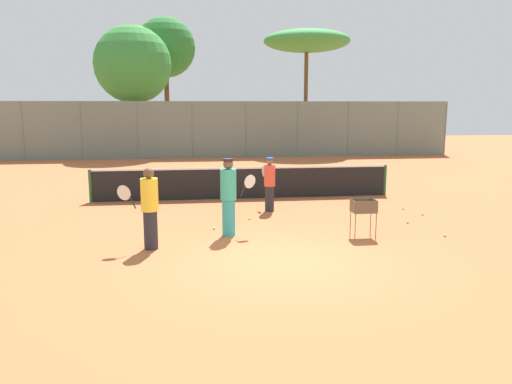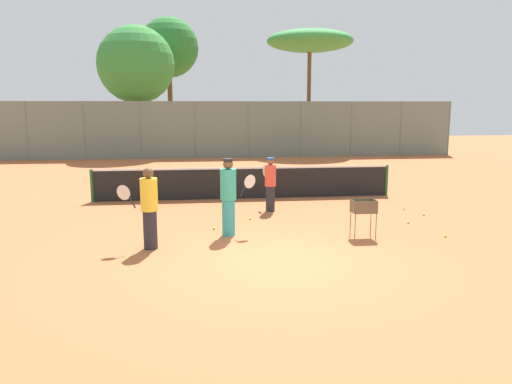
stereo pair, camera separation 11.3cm
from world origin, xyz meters
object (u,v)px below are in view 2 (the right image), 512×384
object	(u,v)px
tennis_net	(244,182)
ball_cart	(364,209)
player_white_outfit	(229,196)
player_yellow_shirt	(270,183)
player_red_cap	(149,207)

from	to	relation	value
tennis_net	ball_cart	distance (m)	5.83
player_white_outfit	player_yellow_shirt	world-z (taller)	player_white_outfit
player_red_cap	ball_cart	distance (m)	4.99
player_white_outfit	player_red_cap	size ratio (longest dim) A/B	1.04
player_yellow_shirt	ball_cart	xyz separation A→B (m)	(1.76, -3.24, -0.16)
player_white_outfit	player_yellow_shirt	xyz separation A→B (m)	(1.41, 2.68, -0.14)
player_yellow_shirt	ball_cart	distance (m)	3.69
player_red_cap	ball_cart	world-z (taller)	player_red_cap
tennis_net	player_yellow_shirt	world-z (taller)	player_yellow_shirt
player_yellow_shirt	ball_cart	size ratio (longest dim) A/B	1.77
tennis_net	ball_cart	bearing A→B (deg)	-66.61
player_red_cap	player_yellow_shirt	size ratio (longest dim) A/B	1.12
ball_cart	player_white_outfit	bearing A→B (deg)	169.86
player_white_outfit	player_red_cap	world-z (taller)	player_white_outfit
tennis_net	player_red_cap	xyz separation A→B (m)	(-2.65, -5.72, 0.36)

